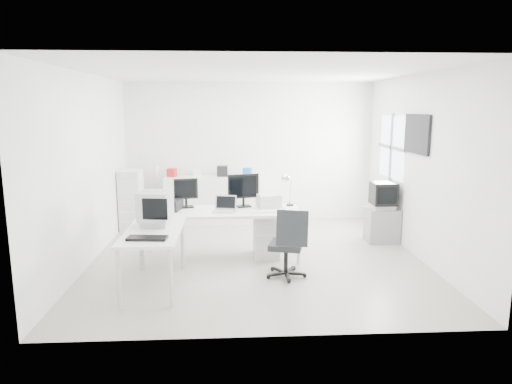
{
  "coord_description": "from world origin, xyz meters",
  "views": [
    {
      "loc": [
        -0.39,
        -6.79,
        2.3
      ],
      "look_at": [
        0.0,
        0.2,
        1.0
      ],
      "focal_mm": 32.0,
      "sensor_mm": 36.0,
      "label": 1
    }
  ],
  "objects": [
    {
      "name": "laser_printer",
      "position": [
        0.2,
        0.24,
        0.85
      ],
      "size": [
        0.41,
        0.37,
        0.2
      ],
      "primitive_type": "cube",
      "rotation": [
        0.0,
        0.0,
        0.22
      ],
      "color": "silver",
      "rests_on": "main_desk"
    },
    {
      "name": "white_mouse",
      "position": [
        0.4,
        -0.08,
        0.78
      ],
      "size": [
        0.05,
        0.05,
        0.05
      ],
      "primitive_type": "sphere",
      "color": "white",
      "rests_on": "main_desk"
    },
    {
      "name": "crt_tv",
      "position": [
        2.22,
        0.75,
        0.8
      ],
      "size": [
        0.5,
        0.48,
        0.45
      ],
      "primitive_type": null,
      "color": "black",
      "rests_on": "tv_cabinet"
    },
    {
      "name": "floor",
      "position": [
        0.0,
        0.0,
        0.0
      ],
      "size": [
        5.0,
        5.0,
        0.01
      ],
      "primitive_type": "cube",
      "color": "beige",
      "rests_on": "ground"
    },
    {
      "name": "lcd_monitor_small",
      "position": [
        -1.1,
        0.27,
        0.98
      ],
      "size": [
        0.41,
        0.29,
        0.47
      ],
      "primitive_type": null,
      "rotation": [
        0.0,
        0.0,
        0.23
      ],
      "color": "black",
      "rests_on": "main_desk"
    },
    {
      "name": "clutter_box_c",
      "position": [
        -0.56,
        2.24,
        1.05
      ],
      "size": [
        0.21,
        0.19,
        0.2
      ],
      "primitive_type": "cube",
      "rotation": [
        0.0,
        0.0,
        -0.03
      ],
      "color": "black",
      "rests_on": "sideboard"
    },
    {
      "name": "drawer_pedestal",
      "position": [
        0.15,
        0.07,
        0.3
      ],
      "size": [
        0.4,
        0.5,
        0.6
      ],
      "primitive_type": "cube",
      "color": "white",
      "rests_on": "floor"
    },
    {
      "name": "side_desk",
      "position": [
        -1.4,
        -1.08,
        0.38
      ],
      "size": [
        0.7,
        1.4,
        0.75
      ],
      "primitive_type": null,
      "color": "white",
      "rests_on": "floor"
    },
    {
      "name": "sideboard",
      "position": [
        -0.76,
        2.24,
        0.47
      ],
      "size": [
        1.9,
        0.47,
        0.95
      ],
      "primitive_type": "cube",
      "color": "white",
      "rests_on": "floor"
    },
    {
      "name": "clutter_box_a",
      "position": [
        -1.56,
        2.24,
        1.03
      ],
      "size": [
        0.2,
        0.19,
        0.16
      ],
      "primitive_type": "cube",
      "rotation": [
        0.0,
        0.0,
        -0.29
      ],
      "color": "red",
      "rests_on": "sideboard"
    },
    {
      "name": "inkjet_printer",
      "position": [
        -1.4,
        0.12,
        0.83
      ],
      "size": [
        0.53,
        0.45,
        0.16
      ],
      "primitive_type": "cube",
      "rotation": [
        0.0,
        0.0,
        -0.21
      ],
      "color": "black",
      "rests_on": "main_desk"
    },
    {
      "name": "back_wall",
      "position": [
        0.0,
        2.5,
        1.4
      ],
      "size": [
        5.0,
        0.02,
        2.8
      ],
      "primitive_type": "cube",
      "color": "white",
      "rests_on": "floor"
    },
    {
      "name": "desk_lamp",
      "position": [
        0.55,
        0.32,
        0.96
      ],
      "size": [
        0.16,
        0.16,
        0.43
      ],
      "primitive_type": null,
      "rotation": [
        0.0,
        0.0,
        0.13
      ],
      "color": "silver",
      "rests_on": "main_desk"
    },
    {
      "name": "clutter_bottle",
      "position": [
        -1.86,
        2.28,
        1.06
      ],
      "size": [
        0.07,
        0.07,
        0.22
      ],
      "primitive_type": "cylinder",
      "color": "white",
      "rests_on": "sideboard"
    },
    {
      "name": "laptop",
      "position": [
        -0.5,
        -0.08,
        0.85
      ],
      "size": [
        0.37,
        0.38,
        0.21
      ],
      "primitive_type": null,
      "rotation": [
        0.0,
        0.0,
        -0.2
      ],
      "color": "#B7B7BA",
      "rests_on": "main_desk"
    },
    {
      "name": "right_wall",
      "position": [
        2.5,
        0.0,
        1.4
      ],
      "size": [
        0.02,
        5.0,
        2.8
      ],
      "primitive_type": "cube",
      "color": "white",
      "rests_on": "floor"
    },
    {
      "name": "clutter_box_d",
      "position": [
        -0.06,
        2.24,
        1.03
      ],
      "size": [
        0.2,
        0.18,
        0.16
      ],
      "primitive_type": "cube",
      "rotation": [
        0.0,
        0.0,
        -0.29
      ],
      "color": "#1968B5",
      "rests_on": "sideboard"
    },
    {
      "name": "office_chair",
      "position": [
        0.36,
        -0.82,
        0.49
      ],
      "size": [
        0.7,
        0.7,
        0.98
      ],
      "primitive_type": null,
      "rotation": [
        0.0,
        0.0,
        -0.27
      ],
      "color": "#25282A",
      "rests_on": "floor"
    },
    {
      "name": "lcd_monitor_large",
      "position": [
        -0.2,
        0.27,
        1.01
      ],
      "size": [
        0.54,
        0.33,
        0.52
      ],
      "primitive_type": null,
      "rotation": [
        0.0,
        0.0,
        0.27
      ],
      "color": "black",
      "rests_on": "main_desk"
    },
    {
      "name": "crt_monitor",
      "position": [
        -1.4,
        -0.83,
        0.99
      ],
      "size": [
        0.47,
        0.47,
        0.48
      ],
      "primitive_type": null,
      "rotation": [
        0.0,
        0.0,
        -0.14
      ],
      "color": "#B7B7BA",
      "rests_on": "side_desk"
    },
    {
      "name": "black_keyboard",
      "position": [
        -1.4,
        -1.48,
        0.77
      ],
      "size": [
        0.49,
        0.23,
        0.03
      ],
      "primitive_type": "cube",
      "rotation": [
        0.0,
        0.0,
        -0.09
      ],
      "color": "black",
      "rests_on": "side_desk"
    },
    {
      "name": "window",
      "position": [
        2.48,
        1.2,
        1.6
      ],
      "size": [
        0.02,
        1.2,
        1.1
      ],
      "primitive_type": null,
      "color": "white",
      "rests_on": "right_wall"
    },
    {
      "name": "ceiling",
      "position": [
        0.0,
        0.0,
        2.8
      ],
      "size": [
        5.0,
        5.0,
        0.01
      ],
      "primitive_type": "cube",
      "color": "white",
      "rests_on": "back_wall"
    },
    {
      "name": "wall_picture",
      "position": [
        2.47,
        0.1,
        1.9
      ],
      "size": [
        0.04,
        0.9,
        0.6
      ],
      "primitive_type": null,
      "color": "black",
      "rests_on": "right_wall"
    },
    {
      "name": "white_keyboard",
      "position": [
        0.1,
        -0.13,
        0.76
      ],
      "size": [
        0.45,
        0.18,
        0.02
      ],
      "primitive_type": "cube",
      "rotation": [
        0.0,
        0.0,
        0.1
      ],
      "color": "white",
      "rests_on": "main_desk"
    },
    {
      "name": "filing_cabinet",
      "position": [
        -2.28,
        1.8,
        0.57
      ],
      "size": [
        0.4,
        0.48,
        1.14
      ],
      "primitive_type": "cube",
      "color": "white",
      "rests_on": "floor"
    },
    {
      "name": "tv_cabinet",
      "position": [
        2.22,
        0.75,
        0.29
      ],
      "size": [
        0.53,
        0.43,
        0.58
      ],
      "primitive_type": "cube",
      "color": "gray",
      "rests_on": "floor"
    },
    {
      "name": "main_desk",
      "position": [
        -0.55,
        0.02,
        0.38
      ],
      "size": [
        2.4,
        0.8,
        0.75
      ],
      "primitive_type": null,
      "color": "white",
      "rests_on": "floor"
    },
    {
      "name": "left_wall",
      "position": [
        -2.5,
        0.0,
        1.4
      ],
      "size": [
        0.02,
        5.0,
        2.8
      ],
      "primitive_type": "cube",
      "color": "white",
      "rests_on": "floor"
    },
    {
      "name": "clutter_box_b",
      "position": [
        -1.06,
        2.24,
        1.03
      ],
      "size": [
        0.17,
        0.14,
        0.16
      ],
      "primitive_type": "cube",
      "rotation": [
        0.0,
        0.0,
        0.08
      ],
      "color": "white",
      "rests_on": "sideboard"
    }
  ]
}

